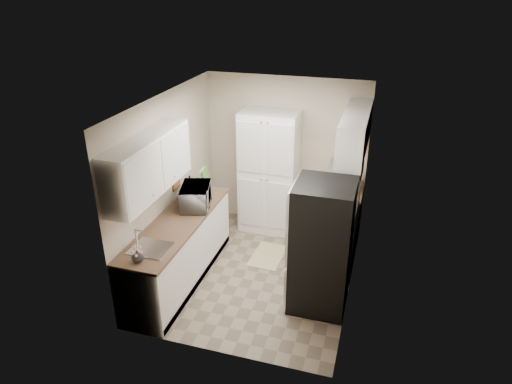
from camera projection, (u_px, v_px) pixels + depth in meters
The scene contains 16 objects.
ground at pixel (258, 272), 6.56m from camera, with size 3.20×3.20×0.00m, color #7A6B56.
room_shell at pixel (256, 168), 5.86m from camera, with size 2.64×3.24×2.52m.
pantry_cabinet at pixel (269, 173), 7.32m from camera, with size 0.90×0.55×2.00m, color white.
base_cabinet_left at pixel (180, 251), 6.26m from camera, with size 0.60×2.30×0.88m, color white.
countertop_left at pixel (177, 222), 6.06m from camera, with size 0.63×2.33×0.04m, color brown.
base_cabinet_right at pixel (340, 217), 7.15m from camera, with size 0.60×0.80×0.88m, color white.
countertop_right at pixel (342, 191), 6.95m from camera, with size 0.63×0.83×0.04m, color brown.
electric_range at pixel (331, 240), 6.44m from camera, with size 0.71×0.78×1.13m.
refrigerator at pixel (322, 247), 5.60m from camera, with size 0.70×0.72×1.70m, color #B7B7BC.
microwave at pixel (196, 196), 6.36m from camera, with size 0.57×0.39×0.31m, color #ADACB1.
wine_bottle at pixel (190, 186), 6.70m from camera, with size 0.07×0.07×0.28m, color black.
flower_vase at pixel (138, 256), 5.16m from camera, with size 0.14×0.14×0.14m, color silver.
cutting_board at pixel (206, 179), 6.89m from camera, with size 0.02×0.27×0.33m, color #4F9236.
toaster_oven at pixel (350, 182), 6.93m from camera, with size 0.31×0.39×0.22m, color #B6B5BB.
fruit_basket at pixel (352, 172), 6.87m from camera, with size 0.23×0.23×0.10m, color #F7A407, non-canonical shape.
kitchen_mat at pixel (268, 256), 6.95m from camera, with size 0.45×0.72×0.01m, color tan.
Camera 1 is at (1.53, -5.21, 3.86)m, focal length 32.00 mm.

